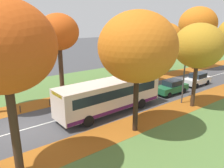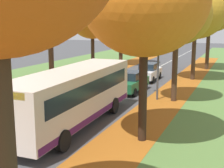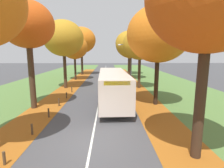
{
  "view_description": "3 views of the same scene",
  "coord_description": "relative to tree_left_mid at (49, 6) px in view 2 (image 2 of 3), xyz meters",
  "views": [
    {
      "loc": [
        16.36,
        -3.56,
        8.15
      ],
      "look_at": [
        0.02,
        8.98,
        2.18
      ],
      "focal_mm": 35.0,
      "sensor_mm": 36.0,
      "label": 1
    },
    {
      "loc": [
        9.38,
        -6.1,
        5.4
      ],
      "look_at": [
        1.4,
        12.9,
        1.31
      ],
      "focal_mm": 50.0,
      "sensor_mm": 36.0,
      "label": 2
    },
    {
      "loc": [
        0.92,
        -8.63,
        4.71
      ],
      "look_at": [
        1.28,
        8.44,
        1.73
      ],
      "focal_mm": 28.0,
      "sensor_mm": 36.0,
      "label": 3
    }
  ],
  "objects": [
    {
      "name": "grass_verge_left",
      "position": [
        -4.18,
        4.65,
        -6.69
      ],
      "size": [
        12.0,
        90.0,
        0.01
      ],
      "primitive_type": "cube",
      "color": "#517538",
      "rests_on": "ground"
    },
    {
      "name": "car_green_lead",
      "position": [
        6.48,
        1.23,
        -5.88
      ],
      "size": [
        1.86,
        4.24,
        1.62
      ],
      "color": "#1E6038",
      "rests_on": "ground"
    },
    {
      "name": "tree_left_far",
      "position": [
        -0.07,
        7.81,
        -0.9
      ],
      "size": [
        4.65,
        4.65,
        7.91
      ],
      "color": "#382619",
      "rests_on": "ground"
    },
    {
      "name": "bus",
      "position": [
        6.37,
        -7.59,
        -4.99
      ],
      "size": [
        2.87,
        10.46,
        2.98
      ],
      "color": "beige",
      "rests_on": "ground"
    },
    {
      "name": "tree_left_mid",
      "position": [
        0.0,
        0.0,
        0.0
      ],
      "size": [
        5.29,
        5.29,
        9.1
      ],
      "color": "#422D1E",
      "rests_on": "ground"
    },
    {
      "name": "leaf_litter_right",
      "position": [
        9.62,
        -1.35,
        -6.68
      ],
      "size": [
        2.8,
        60.0,
        0.0
      ],
      "primitive_type": "cube",
      "color": "#9E5619",
      "rests_on": "grass_verge_right"
    },
    {
      "name": "car_white_following",
      "position": [
        6.29,
        6.75,
        -5.88
      ],
      "size": [
        1.82,
        4.22,
        1.62
      ],
      "color": "silver",
      "rests_on": "ground"
    },
    {
      "name": "tree_left_distant",
      "position": [
        0.01,
        15.71,
        0.94
      ],
      "size": [
        6.29,
        6.29,
        10.49
      ],
      "color": "#382619",
      "rests_on": "ground"
    },
    {
      "name": "bollard_sixth",
      "position": [
        1.45,
        -2.96,
        -6.33
      ],
      "size": [
        0.12,
        0.12,
        0.71
      ],
      "primitive_type": "cylinder",
      "color": "#4C3823",
      "rests_on": "ground"
    },
    {
      "name": "road_centre_line",
      "position": [
        5.02,
        4.65,
        -6.69
      ],
      "size": [
        0.12,
        80.0,
        0.01
      ],
      "primitive_type": "cube",
      "color": "silver",
      "rests_on": "ground"
    },
    {
      "name": "bollard_fifth",
      "position": [
        1.47,
        -5.79,
        -6.37
      ],
      "size": [
        0.12,
        0.12,
        0.64
      ],
      "primitive_type": "cylinder",
      "color": "#4C3823",
      "rests_on": "ground"
    },
    {
      "name": "leaf_litter_left",
      "position": [
        0.42,
        -1.35,
        -6.68
      ],
      "size": [
        2.8,
        60.0,
        0.0
      ],
      "primitive_type": "cube",
      "color": "#9E5619",
      "rests_on": "grass_verge_left"
    },
    {
      "name": "streetlamp_right",
      "position": [
        8.69,
        -0.36,
        -2.95
      ],
      "size": [
        1.89,
        0.28,
        6.0
      ],
      "color": "#47474C",
      "rests_on": "ground"
    },
    {
      "name": "tree_right_distant",
      "position": [
        10.62,
        16.16,
        0.3
      ],
      "size": [
        6.14,
        6.14,
        9.77
      ],
      "color": "#422D1E",
      "rests_on": "ground"
    },
    {
      "name": "tree_right_far",
      "position": [
        10.12,
        8.78,
        -0.32
      ],
      "size": [
        5.64,
        5.64,
        8.92
      ],
      "color": "#422D1E",
      "rests_on": "ground"
    },
    {
      "name": "tree_right_mid",
      "position": [
        10.18,
        -0.25,
        -0.78
      ],
      "size": [
        4.6,
        4.6,
        8.01
      ],
      "color": "#422D1E",
      "rests_on": "ground"
    }
  ]
}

